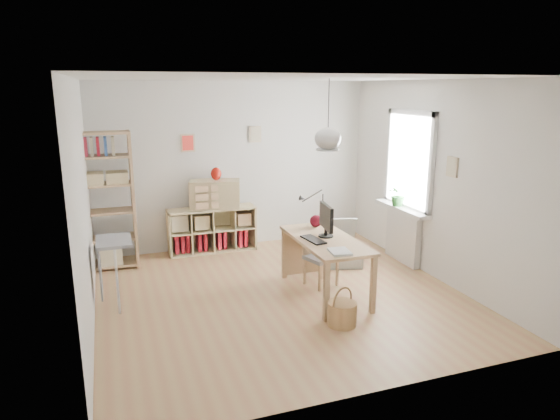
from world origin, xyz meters
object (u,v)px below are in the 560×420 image
object	(u,v)px
tall_bookshelf	(105,196)
drawer_chest	(215,194)
desk	(325,245)
cube_shelf	(210,233)
storage_chest	(340,250)
monitor	(326,219)
chair	(319,254)

from	to	relation	value
tall_bookshelf	drawer_chest	bearing A→B (deg)	8.27
desk	cube_shelf	world-z (taller)	desk
storage_chest	tall_bookshelf	bearing A→B (deg)	179.00
storage_chest	desk	bearing A→B (deg)	-109.80
tall_bookshelf	monitor	bearing A→B (deg)	-35.63
monitor	chair	bearing A→B (deg)	93.10
monitor	tall_bookshelf	bearing A→B (deg)	152.64
tall_bookshelf	storage_chest	world-z (taller)	tall_bookshelf
storage_chest	drawer_chest	xyz separation A→B (m)	(-1.62, 1.23, 0.73)
drawer_chest	chair	bearing A→B (deg)	-46.14
drawer_chest	monitor	bearing A→B (deg)	-49.78
desk	monitor	world-z (taller)	monitor
cube_shelf	monitor	distance (m)	2.50
desk	storage_chest	world-z (taller)	desk
desk	storage_chest	distance (m)	1.26
desk	monitor	bearing A→B (deg)	63.50
cube_shelf	drawer_chest	world-z (taller)	drawer_chest
cube_shelf	chair	world-z (taller)	chair
tall_bookshelf	drawer_chest	distance (m)	1.67
cube_shelf	chair	distance (m)	2.18
chair	storage_chest	bearing A→B (deg)	26.88
storage_chest	monitor	size ratio (longest dim) A/B	1.73
desk	storage_chest	xyz separation A→B (m)	(0.69, 0.96, -0.44)
monitor	drawer_chest	bearing A→B (deg)	122.88
cube_shelf	tall_bookshelf	bearing A→B (deg)	-169.81
desk	cube_shelf	distance (m)	2.48
cube_shelf	tall_bookshelf	distance (m)	1.77
desk	tall_bookshelf	size ratio (longest dim) A/B	0.75
tall_bookshelf	monitor	size ratio (longest dim) A/B	4.17
cube_shelf	tall_bookshelf	xyz separation A→B (m)	(-1.56, -0.28, 0.79)
storage_chest	monitor	xyz separation A→B (m)	(-0.65, -0.89, 0.77)
monitor	drawer_chest	xyz separation A→B (m)	(-0.97, 2.12, -0.04)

